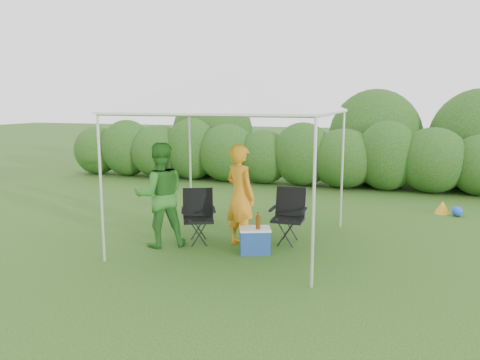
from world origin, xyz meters
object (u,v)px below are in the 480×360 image
(canopy, at_px, (236,89))
(cooler, at_px, (255,240))
(woman, at_px, (160,195))
(chair_left, at_px, (198,212))
(chair_right, at_px, (289,212))
(man, at_px, (240,196))

(canopy, bearing_deg, cooler, -44.97)
(canopy, bearing_deg, woman, -151.90)
(chair_left, relative_size, woman, 0.53)
(woman, bearing_deg, canopy, 173.29)
(chair_right, relative_size, man, 0.54)
(man, distance_m, cooler, 0.74)
(canopy, distance_m, man, 1.67)
(canopy, distance_m, chair_left, 2.07)
(chair_left, xyz_separation_m, woman, (-0.47, -0.40, 0.33))
(canopy, distance_m, cooler, 2.35)
(chair_right, xyz_separation_m, chair_left, (-1.41, -0.46, -0.01))
(chair_right, distance_m, man, 0.89)
(man, relative_size, cooler, 2.92)
(chair_right, distance_m, chair_left, 1.48)
(woman, relative_size, cooler, 2.97)
(chair_left, relative_size, man, 0.53)
(chair_right, relative_size, cooler, 1.59)
(chair_right, distance_m, woman, 2.09)
(chair_right, distance_m, cooler, 0.87)
(canopy, height_order, cooler, canopy)
(canopy, xyz_separation_m, chair_left, (-0.60, -0.17, -1.97))
(man, bearing_deg, chair_right, -113.41)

